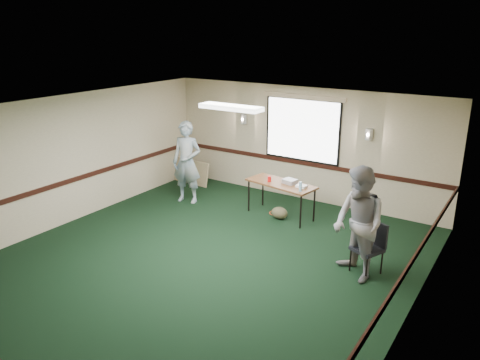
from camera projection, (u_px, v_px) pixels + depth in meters
The scene contains 13 objects.
ground at pixel (200, 263), 8.31m from camera, with size 8.00×8.00×0.00m, color black.
room_shell at pixel (262, 152), 9.51m from camera, with size 8.00×8.02×8.00m.
folding_table at pixel (281, 185), 10.16m from camera, with size 1.63×0.87×0.78m.
projector at pixel (290, 181), 10.09m from camera, with size 0.28×0.23×0.09m, color #999BA2.
game_console at pixel (302, 186), 9.85m from camera, with size 0.21×0.17×0.05m, color white.
red_cup at pixel (269, 179), 10.20m from camera, with size 0.08×0.08×0.12m, color red.
water_bottle at pixel (300, 187), 9.58m from camera, with size 0.06×0.06×0.21m, color #84BCD9.
duffel_bag at pixel (280, 213), 10.20m from camera, with size 0.37×0.28×0.26m, color brown.
cable_coil at pixel (276, 213), 10.52m from camera, with size 0.32×0.32×0.02m, color #E0431C.
folded_table at pixel (190, 172), 12.49m from camera, with size 1.23×0.05×0.63m, color #A27F64.
conference_chair at pixel (371, 243), 7.89m from camera, with size 0.58×0.59×0.89m.
person_left at pixel (187, 162), 10.96m from camera, with size 0.71×0.47×1.94m, color #3F668B.
person_right at pixel (359, 224), 7.58m from camera, with size 0.93×0.72×1.91m, color #6C85A8.
Camera 1 is at (4.65, -5.85, 4.01)m, focal length 35.00 mm.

